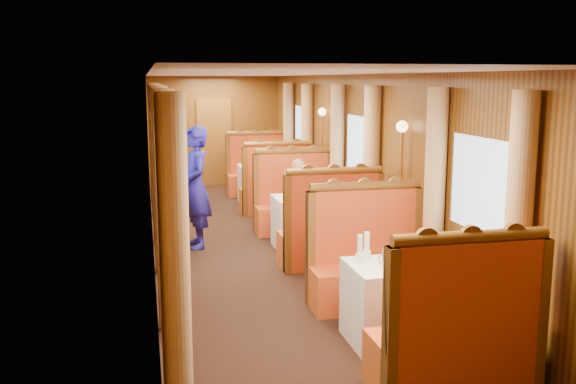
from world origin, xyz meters
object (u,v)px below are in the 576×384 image
object	(u,v)px
table_far	(266,184)
teapot_left	(387,260)
table_near	(405,303)
banquette_near_aft	(368,267)
passenger	(299,189)
banquette_mid_fwd	(330,235)
banquette_near_fwd	(456,340)
banquette_far_fwd	(276,190)
table_mid	(311,222)
banquette_far_aft	(257,174)
steward	(196,188)
tea_tray	(400,266)
banquette_mid_aft	(295,206)
teapot_back	(395,256)
rose_vase_far	(264,156)
fruit_plate	(445,264)
rose_vase_mid	(309,185)
teapot_right	(408,261)

from	to	relation	value
table_far	teapot_left	size ratio (longest dim) A/B	5.81
table_far	table_near	bearing A→B (deg)	-90.00
banquette_near_aft	passenger	bearing A→B (deg)	90.00
banquette_mid_fwd	passenger	xyz separation A→B (m)	(-0.00, 1.76, 0.32)
banquette_near_fwd	table_far	bearing A→B (deg)	90.00
banquette_near_fwd	teapot_left	world-z (taller)	banquette_near_fwd
banquette_far_fwd	table_near	bearing A→B (deg)	-90.00
table_mid	banquette_far_aft	size ratio (longest dim) A/B	0.78
banquette_near_aft	banquette_mid_fwd	world-z (taller)	same
banquette_far_aft	steward	bearing A→B (deg)	-111.35
tea_tray	passenger	distance (m)	4.33
banquette_mid_fwd	banquette_mid_aft	world-z (taller)	same
teapot_back	banquette_near_aft	bearing A→B (deg)	73.06
banquette_mid_aft	table_far	size ratio (longest dim) A/B	1.28
banquette_mid_aft	teapot_left	world-z (taller)	banquette_mid_aft
banquette_mid_fwd	rose_vase_far	world-z (taller)	banquette_mid_fwd
banquette_near_aft	steward	size ratio (longest dim) A/B	0.76
table_near	banquette_near_aft	world-z (taller)	banquette_near_aft
banquette_mid_fwd	tea_tray	size ratio (longest dim) A/B	3.94
banquette_mid_fwd	table_far	size ratio (longest dim) A/B	1.28
banquette_near_aft	table_far	distance (m)	5.99
banquette_mid_aft	fruit_plate	xyz separation A→B (m)	(0.32, -4.67, 0.35)
banquette_mid_aft	banquette_far_aft	xyz separation A→B (m)	(0.00, 3.50, 0.00)
banquette_far_aft	rose_vase_far	size ratio (longest dim) A/B	3.72
teapot_back	teapot_left	bearing A→B (deg)	-147.71
fruit_plate	rose_vase_mid	xyz separation A→B (m)	(-0.34, 3.67, 0.16)
banquette_near_fwd	rose_vase_far	distance (m)	8.05
banquette_far_fwd	tea_tray	distance (m)	6.08
tea_tray	teapot_back	size ratio (longest dim) A/B	2.05
fruit_plate	rose_vase_far	world-z (taller)	rose_vase_far
table_near	tea_tray	size ratio (longest dim) A/B	3.09
banquette_mid_fwd	rose_vase_far	bearing A→B (deg)	90.37
banquette_near_fwd	teapot_right	xyz separation A→B (m)	(-0.03, 0.90, 0.39)
table_mid	table_far	xyz separation A→B (m)	(0.00, 3.50, 0.00)
table_mid	tea_tray	bearing A→B (deg)	-91.48
banquette_mid_fwd	banquette_far_aft	distance (m)	5.53
banquette_near_aft	rose_vase_mid	world-z (taller)	banquette_near_aft
banquette_near_aft	teapot_back	distance (m)	1.05
banquette_far_fwd	banquette_far_aft	bearing A→B (deg)	90.00
table_near	table_mid	distance (m)	3.50
table_mid	rose_vase_mid	bearing A→B (deg)	138.62
banquette_mid_aft	banquette_far_fwd	distance (m)	1.47
banquette_near_fwd	banquette_far_fwd	distance (m)	7.00
teapot_back	banquette_mid_fwd	bearing A→B (deg)	76.17
banquette_mid_fwd	steward	size ratio (longest dim) A/B	0.76
teapot_back	banquette_far_aft	bearing A→B (deg)	77.60
banquette_far_aft	banquette_near_fwd	bearing A→B (deg)	-90.00
banquette_mid_aft	steward	xyz separation A→B (m)	(-1.62, -0.65, 0.46)
rose_vase_far	passenger	bearing A→B (deg)	-89.39
banquette_mid_aft	teapot_back	world-z (taller)	banquette_mid_aft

